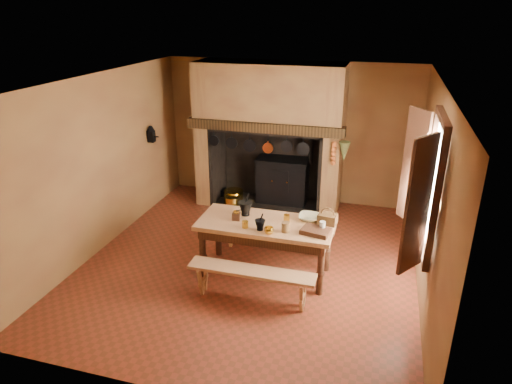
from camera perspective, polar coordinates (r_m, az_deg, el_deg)
floor at (r=7.28m, az=-0.67°, el=-8.68°), size 5.50×5.50×0.00m
ceiling at (r=6.32m, az=-0.79°, el=13.68°), size 5.50×5.50×0.00m
back_wall at (r=9.22m, az=4.20°, el=7.46°), size 5.00×0.02×2.80m
wall_left at (r=7.73m, az=-18.82°, el=3.39°), size 0.02×5.50×2.80m
wall_right at (r=6.46m, az=21.04°, el=-0.55°), size 0.02×5.50×2.80m
wall_front at (r=4.37m, az=-11.24°, el=-10.57°), size 5.00×0.02×2.80m
chimney_breast at (r=8.77m, az=1.72°, el=9.52°), size 2.95×0.96×2.80m
iron_range at (r=9.22m, az=3.40°, el=1.51°), size 1.12×0.55×1.60m
hearth_pans at (r=9.41m, az=-2.96°, el=-0.58°), size 0.51×0.62×0.20m
hanging_pans at (r=8.42m, az=0.58°, el=5.82°), size 1.92×0.29×0.27m
onion_string at (r=8.18m, az=9.66°, el=4.77°), size 0.12×0.10×0.46m
herb_bunch at (r=8.15m, az=10.95°, el=4.98°), size 0.20×0.20×0.35m
window at (r=5.97m, az=20.24°, el=0.83°), size 0.39×1.75×1.76m
wall_coffee_mill at (r=8.91m, az=-12.98°, el=7.21°), size 0.23×0.16×0.31m
work_table at (r=6.66m, az=1.22°, el=-4.82°), size 1.95×0.87×0.85m
bench_front at (r=6.22m, az=-0.57°, el=-10.65°), size 1.73×0.30×0.49m
bench_back at (r=7.39m, az=2.56°, el=-4.67°), size 1.88×0.33×0.53m
mortar_large at (r=6.77m, az=-1.33°, el=-1.99°), size 0.21×0.21×0.36m
mortar_small at (r=6.34m, az=0.51°, el=-4.08°), size 0.15×0.15×0.26m
coffee_grinder at (r=6.65m, az=-2.46°, el=-2.97°), size 0.16×0.13×0.17m
brass_mug_a at (r=6.42m, az=-1.37°, el=-4.07°), size 0.11×0.11×0.10m
brass_mug_b at (r=6.63m, az=3.85°, el=-3.24°), size 0.11×0.11×0.10m
mixing_bowl at (r=6.70m, az=6.69°, el=-3.17°), size 0.32×0.32×0.08m
stoneware_crock at (r=6.31m, az=3.71°, el=-4.40°), size 0.14×0.14×0.14m
glass_jar at (r=6.37m, az=8.30°, el=-4.29°), size 0.11×0.11×0.15m
wicker_basket at (r=6.60m, az=8.93°, el=-3.28°), size 0.29×0.22×0.25m
wooden_tray at (r=6.32m, az=7.49°, el=-4.88°), size 0.43×0.35×0.07m
brass_cup at (r=6.25m, az=1.63°, el=-4.84°), size 0.15×0.15×0.10m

